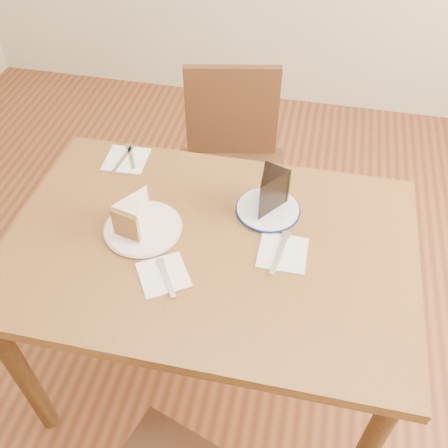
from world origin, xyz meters
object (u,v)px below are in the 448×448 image
table (210,264)px  chair_far (231,172)px  chocolate_cake (268,194)px  plate_cream (143,228)px  plate_navy (268,209)px  carrot_cake (138,212)px

table → chair_far: 0.64m
table → chocolate_cake: size_ratio=10.04×
table → chair_far: (-0.06, 0.62, -0.15)m
plate_cream → plate_navy: size_ratio=1.16×
chair_far → plate_navy: bearing=103.0°
plate_navy → carrot_cake: bearing=-158.8°
table → chocolate_cake: 0.28m
table → plate_navy: size_ratio=6.24×
table → chair_far: size_ratio=1.34×
plate_cream → plate_navy: 0.39m
plate_navy → chair_far: bearing=114.5°
chocolate_cake → chair_far: bearing=-48.6°
table → plate_cream: 0.23m
table → chocolate_cake: chocolate_cake is taller
table → chair_far: chair_far is taller
chair_far → table: bearing=83.9°
carrot_cake → chocolate_cake: 0.39m
plate_navy → chocolate_cake: size_ratio=1.61×
plate_cream → plate_navy: (0.35, 0.16, 0.00)m
plate_navy → carrot_cake: size_ratio=1.63×
chocolate_cake → table: bearing=66.6°
plate_cream → chocolate_cake: 0.39m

